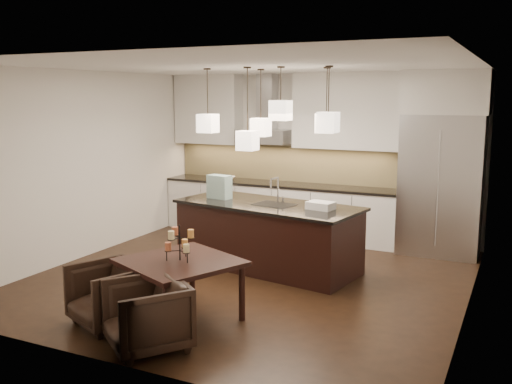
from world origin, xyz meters
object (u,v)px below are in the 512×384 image
at_px(armchair_left, 109,294).
at_px(armchair_right, 147,316).
at_px(island_body, 268,237).
at_px(refrigerator, 441,185).
at_px(dining_table, 181,289).

relative_size(armchair_left, armchair_right, 0.99).
bearing_deg(armchair_right, armchair_left, -166.77).
xyz_separation_m(island_body, armchair_right, (0.04, -2.91, -0.11)).
bearing_deg(armchair_left, refrigerator, 80.96).
relative_size(refrigerator, island_body, 0.85).
height_order(refrigerator, armchair_left, refrigerator).
bearing_deg(armchair_left, armchair_right, -0.60).
xyz_separation_m(armchair_left, armchair_right, (0.73, -0.32, 0.00)).
bearing_deg(island_body, armchair_right, -79.73).
bearing_deg(island_body, armchair_left, -95.35).
xyz_separation_m(dining_table, armchair_right, (0.12, -0.78, 0.00)).
distance_m(island_body, dining_table, 2.13).
distance_m(dining_table, armchair_right, 0.79).
bearing_deg(dining_table, refrigerator, 84.92).
bearing_deg(refrigerator, dining_table, -118.75).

